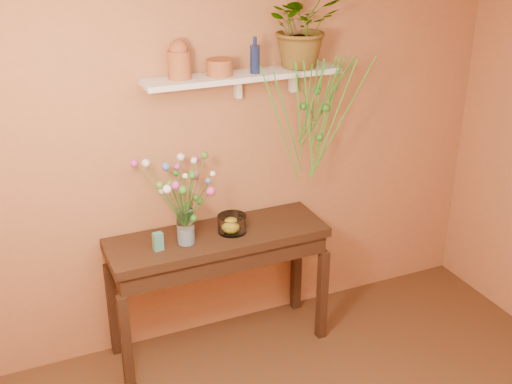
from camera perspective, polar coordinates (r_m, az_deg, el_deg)
name	(u,v)px	position (r m, az deg, el deg)	size (l,w,h in m)	color
room	(402,307)	(2.78, 12.97, -10.05)	(4.04, 4.04, 2.70)	#512E18
sideboard	(218,251)	(4.32, -3.43, -5.30)	(1.48, 0.48, 0.90)	#341F13
wall_shelf	(244,76)	(4.10, -1.04, 10.37)	(1.30, 0.24, 0.19)	white
terracotta_jug	(179,60)	(3.95, -6.93, 11.70)	(0.18, 0.18, 0.24)	#A6522C
terracotta_pot	(220,67)	(4.03, -3.30, 11.13)	(0.17, 0.17, 0.10)	#A6522C
blue_bottle	(255,58)	(4.07, -0.10, 11.93)	(0.07, 0.07, 0.23)	#141E48
spider_plant	(303,25)	(4.23, 4.24, 14.74)	(0.48, 0.42, 0.54)	#31721F
plant_fronds	(316,111)	(4.25, 5.43, 7.31)	(0.81, 0.33, 0.86)	#31721F
glass_vase	(186,229)	(4.11, -6.34, -3.35)	(0.11, 0.11, 0.24)	white
bouquet	(182,183)	(3.98, -6.67, 0.82)	(0.48, 0.38, 0.46)	#386B28
glass_bowl	(232,224)	(4.26, -2.17, -2.93)	(0.20, 0.20, 0.12)	white
lemon	(231,226)	(4.25, -2.26, -3.09)	(0.08, 0.08, 0.08)	yellow
carton	(158,242)	(4.08, -8.80, -4.43)	(0.06, 0.04, 0.12)	teal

